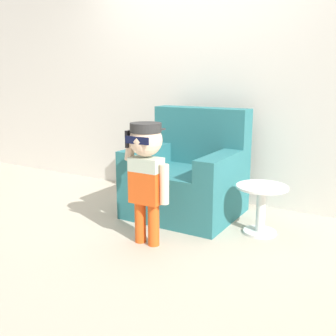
% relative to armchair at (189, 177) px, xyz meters
% --- Properties ---
extents(ground_plane, '(10.00, 10.00, 0.00)m').
position_rel_armchair_xyz_m(ground_plane, '(-0.21, -0.01, -0.36)').
color(ground_plane, '#BCB29E').
extents(wall_back, '(10.00, 0.05, 2.60)m').
position_rel_armchair_xyz_m(wall_back, '(-0.21, 0.58, 0.94)').
color(wall_back, silver).
rests_on(wall_back, ground_plane).
extents(armchair, '(0.96, 0.88, 1.00)m').
position_rel_armchair_xyz_m(armchair, '(0.00, 0.00, 0.00)').
color(armchair, '#286B70').
rests_on(armchair, ground_plane).
extents(person_child, '(0.39, 0.29, 0.96)m').
position_rel_armchair_xyz_m(person_child, '(0.07, -0.82, 0.28)').
color(person_child, '#E05119').
rests_on(person_child, ground_plane).
extents(side_table, '(0.43, 0.43, 0.41)m').
position_rel_armchair_xyz_m(side_table, '(0.77, -0.16, -0.11)').
color(side_table, white).
rests_on(side_table, ground_plane).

